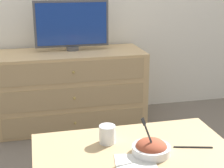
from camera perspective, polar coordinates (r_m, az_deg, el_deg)
name	(u,v)px	position (r m, az deg, el deg)	size (l,w,h in m)	color
ground_plane	(76,111)	(3.50, -6.07, -4.49)	(12.00, 12.00, 0.00)	#70665B
dresser	(71,89)	(3.11, -6.89, -0.78)	(1.30, 0.53, 0.67)	tan
tv	(72,25)	(3.05, -6.71, 9.80)	(0.65, 0.11, 0.44)	#515156
coffee_table	(134,162)	(1.76, 3.70, -12.81)	(0.99, 0.60, 0.48)	tan
takeout_bowl	(151,148)	(1.69, 6.53, -10.54)	(0.19, 0.19, 0.19)	silver
drink_cup	(107,135)	(1.78, -0.79, -8.53)	(0.08, 0.08, 0.09)	beige
napkin	(136,164)	(1.61, 3.99, -13.14)	(0.22, 0.22, 0.00)	white
knife	(193,147)	(1.79, 13.33, -10.18)	(0.19, 0.06, 0.01)	black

